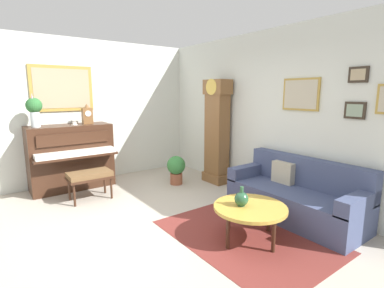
# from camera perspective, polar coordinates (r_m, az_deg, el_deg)

# --- Properties ---
(ground_plane) EXTENTS (6.40, 6.00, 0.10)m
(ground_plane) POSITION_cam_1_polar(r_m,az_deg,el_deg) (4.09, -10.19, -16.52)
(ground_plane) COLOR #B2A899
(wall_left) EXTENTS (0.13, 4.90, 2.80)m
(wall_left) POSITION_cam_1_polar(r_m,az_deg,el_deg) (6.12, -21.56, 6.03)
(wall_left) COLOR silver
(wall_left) RESTS_ON ground_plane
(wall_back) EXTENTS (5.30, 0.13, 2.80)m
(wall_back) POSITION_cam_1_polar(r_m,az_deg,el_deg) (5.17, 14.07, 5.73)
(wall_back) COLOR silver
(wall_back) RESTS_ON ground_plane
(area_rug) EXTENTS (2.10, 1.50, 0.01)m
(area_rug) POSITION_cam_1_polar(r_m,az_deg,el_deg) (3.85, 10.53, -17.44)
(area_rug) COLOR maroon
(area_rug) RESTS_ON ground_plane
(piano) EXTENTS (0.87, 1.44, 1.19)m
(piano) POSITION_cam_1_polar(r_m,az_deg,el_deg) (5.81, -22.78, -2.30)
(piano) COLOR #3D2316
(piano) RESTS_ON ground_plane
(piano_bench) EXTENTS (0.42, 0.70, 0.48)m
(piano_bench) POSITION_cam_1_polar(r_m,az_deg,el_deg) (5.11, -19.61, -6.01)
(piano_bench) COLOR #3D2316
(piano_bench) RESTS_ON ground_plane
(grandfather_clock) EXTENTS (0.52, 0.34, 2.03)m
(grandfather_clock) POSITION_cam_1_polar(r_m,az_deg,el_deg) (5.68, 4.94, 1.91)
(grandfather_clock) COLOR brown
(grandfather_clock) RESTS_ON ground_plane
(couch) EXTENTS (1.90, 0.80, 0.84)m
(couch) POSITION_cam_1_polar(r_m,az_deg,el_deg) (4.46, 19.86, -9.64)
(couch) COLOR #424C70
(couch) RESTS_ON ground_plane
(coffee_table) EXTENTS (0.88, 0.88, 0.43)m
(coffee_table) POSITION_cam_1_polar(r_m,az_deg,el_deg) (3.62, 11.44, -12.39)
(coffee_table) COLOR gold
(coffee_table) RESTS_ON ground_plane
(mantel_clock) EXTENTS (0.13, 0.18, 0.38)m
(mantel_clock) POSITION_cam_1_polar(r_m,az_deg,el_deg) (5.79, -20.04, 5.45)
(mantel_clock) COLOR brown
(mantel_clock) RESTS_ON piano
(flower_vase) EXTENTS (0.26, 0.26, 0.58)m
(flower_vase) POSITION_cam_1_polar(r_m,az_deg,el_deg) (5.60, -28.78, 6.14)
(flower_vase) COLOR silver
(flower_vase) RESTS_ON piano
(teacup) EXTENTS (0.12, 0.12, 0.06)m
(teacup) POSITION_cam_1_polar(r_m,az_deg,el_deg) (5.68, -22.27, 3.74)
(teacup) COLOR white
(teacup) RESTS_ON piano
(green_jug) EXTENTS (0.17, 0.17, 0.24)m
(green_jug) POSITION_cam_1_polar(r_m,az_deg,el_deg) (3.57, 9.77, -10.64)
(green_jug) COLOR #234C33
(green_jug) RESTS_ON coffee_table
(potted_plant) EXTENTS (0.36, 0.36, 0.56)m
(potted_plant) POSITION_cam_1_polar(r_m,az_deg,el_deg) (5.65, -3.15, -4.78)
(potted_plant) COLOR #935138
(potted_plant) RESTS_ON ground_plane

